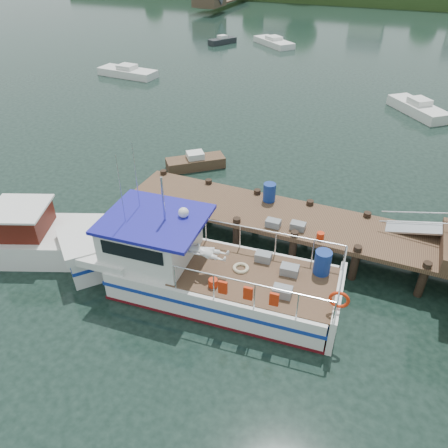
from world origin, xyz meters
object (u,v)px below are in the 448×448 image
at_px(work_boat, 4,237).
at_px(moored_e, 222,41).
at_px(moored_a, 128,72).
at_px(dock, 420,226).
at_px(lobster_boat, 188,267).
at_px(moored_d, 274,42).
at_px(moored_rowboat, 196,162).
at_px(moored_b, 418,108).

height_order(work_boat, moored_e, work_boat).
bearing_deg(moored_a, moored_e, 103.66).
bearing_deg(moored_a, dock, -13.20).
xyz_separation_m(lobster_boat, moored_d, (-9.82, 41.83, -0.64)).
xyz_separation_m(dock, moored_e, (-23.58, 35.84, -1.88)).
distance_m(moored_rowboat, moored_d, 32.97).
xyz_separation_m(lobster_boat, work_boat, (-8.29, -1.03, -0.28)).
bearing_deg(moored_d, moored_rowboat, -100.77).
bearing_deg(moored_e, work_boat, -61.73).
distance_m(lobster_boat, work_boat, 8.35).
xyz_separation_m(work_boat, moored_b, (15.48, 25.02, -0.31)).
xyz_separation_m(lobster_boat, moored_rowboat, (-4.28, 9.34, -0.66)).
relative_size(dock, lobster_boat, 1.40).
relative_size(lobster_boat, moored_e, 3.20).
relative_size(work_boat, moored_b, 1.71).
height_order(dock, moored_a, dock).
height_order(work_boat, moored_a, work_boat).
bearing_deg(moored_a, moored_rowboat, -22.19).
distance_m(moored_a, moored_b, 25.76).
bearing_deg(lobster_boat, moored_rowboat, 110.35).
relative_size(work_boat, moored_rowboat, 2.64).
xyz_separation_m(dock, moored_a, (-26.38, 19.64, -1.85)).
distance_m(dock, moored_d, 41.49).
xyz_separation_m(work_boat, moored_e, (-7.48, 41.19, -0.38)).
height_order(moored_a, moored_d, moored_a).
height_order(moored_a, moored_e, moored_a).
distance_m(lobster_boat, moored_b, 25.05).
bearing_deg(moored_b, moored_e, 158.95).
bearing_deg(moored_d, dock, -85.28).
distance_m(dock, moored_a, 32.94).
distance_m(moored_b, moored_e, 28.09).
xyz_separation_m(moored_a, moored_d, (8.75, 17.87, -0.01)).
height_order(moored_b, moored_d, moored_b).
height_order(lobster_boat, moored_a, lobster_boat).
height_order(moored_rowboat, moored_d, moored_d).
xyz_separation_m(moored_rowboat, moored_e, (-11.49, 30.82, 0.00)).
xyz_separation_m(moored_rowboat, moored_b, (11.47, 14.65, 0.06)).
distance_m(work_boat, moored_a, 27.03).
bearing_deg(moored_rowboat, dock, -32.53).
distance_m(lobster_boat, moored_d, 42.98).
bearing_deg(work_boat, lobster_boat, -14.60).
bearing_deg(moored_b, dock, -74.10).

